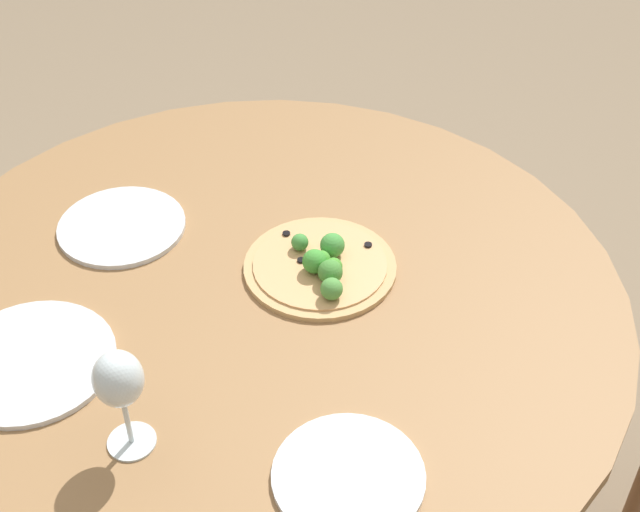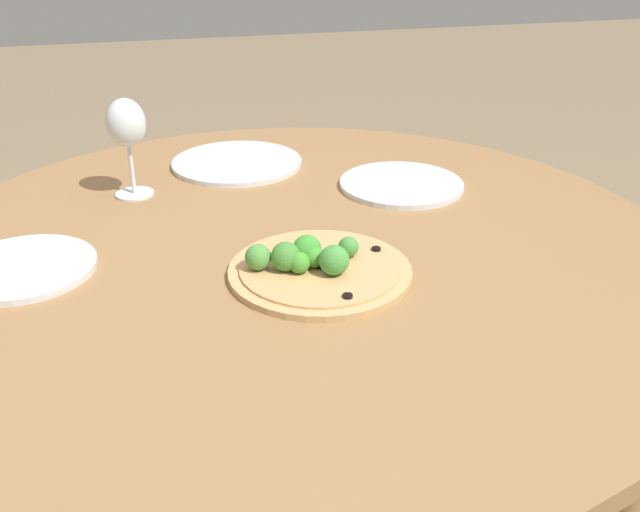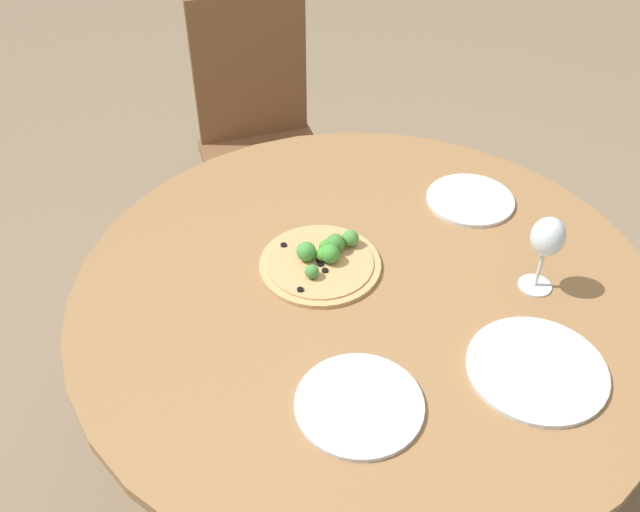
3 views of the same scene
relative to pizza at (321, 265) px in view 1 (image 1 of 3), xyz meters
name	(u,v)px [view 1 (image 1 of 3)]	position (x,y,z in m)	size (l,w,h in m)	color
dining_table	(260,316)	(-0.01, 0.12, -0.08)	(1.26, 1.26, 0.71)	olive
pizza	(321,265)	(0.00, 0.00, 0.00)	(0.27, 0.27, 0.06)	tan
wine_glass	(119,382)	(-0.25, 0.38, 0.11)	(0.07, 0.07, 0.18)	silver
plate_near	(122,226)	(0.24, 0.30, -0.01)	(0.23, 0.23, 0.01)	silver
plate_far	(31,361)	(-0.04, 0.50, -0.01)	(0.26, 0.26, 0.01)	silver
plate_side	(345,477)	(-0.41, 0.12, -0.01)	(0.21, 0.21, 0.01)	silver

